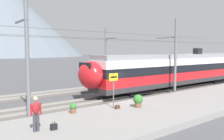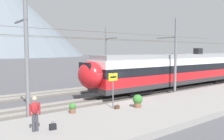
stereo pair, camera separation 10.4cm
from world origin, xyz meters
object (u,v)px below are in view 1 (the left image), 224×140
catenary_mast_west (26,51)px  potted_plant_platform_edge (73,108)px  train_near_platform (177,69)px  handbag_beside_passenger (54,127)px  handbag_near_sign (117,107)px  platform_sign (113,83)px  passenger_walking (36,112)px  catenary_mast_far_side (106,54)px  catenary_mast_mid (174,55)px  potted_plant_by_shelter (138,100)px

catenary_mast_west → potted_plant_platform_edge: bearing=-26.7°
train_near_platform → handbag_beside_passenger: (-16.51, -5.34, -1.70)m
handbag_near_sign → platform_sign: bearing=111.6°
passenger_walking → potted_plant_platform_edge: size_ratio=2.64×
catenary_mast_far_side → platform_sign: catenary_mast_far_side is taller
catenary_mast_far_side → catenary_mast_west: bearing=-143.2°
catenary_mast_far_side → passenger_walking: (-12.95, -12.33, -2.48)m
platform_sign → handbag_near_sign: platform_sign is taller
catenary_mast_far_side → platform_sign: size_ratio=19.10×
catenary_mast_mid → potted_plant_platform_edge: size_ratio=70.31×
train_near_platform → catenary_mast_far_side: 8.60m
platform_sign → potted_plant_platform_edge: (-2.73, 0.53, -1.38)m
passenger_walking → catenary_mast_west: bearing=79.9°
platform_sign → potted_plant_by_shelter: size_ratio=2.66×
catenary_mast_far_side → potted_plant_platform_edge: size_ratio=70.31×
catenary_mast_west → catenary_mast_mid: size_ratio=1.00×
catenary_mast_mid → platform_sign: 8.85m
catenary_mast_west → catenary_mast_mid: catenary_mast_west is taller
catenary_mast_mid → potted_plant_by_shelter: catenary_mast_mid is taller
train_near_platform → catenary_mast_west: bearing=-173.1°
handbag_near_sign → potted_plant_by_shelter: bearing=-21.9°
platform_sign → potted_plant_by_shelter: bearing=-29.4°
handbag_near_sign → potted_plant_by_shelter: 1.51m
potted_plant_platform_edge → catenary_mast_west: bearing=153.3°
catenary_mast_west → catenary_mast_mid: bearing=0.1°
handbag_near_sign → passenger_walking: bearing=-169.7°
train_near_platform → catenary_mast_far_side: bearing=120.6°
platform_sign → passenger_walking: size_ratio=1.39×
passenger_walking → platform_sign: bearing=13.2°
train_near_platform → potted_plant_platform_edge: size_ratio=37.14×
handbag_beside_passenger → train_near_platform: bearing=17.9°
potted_plant_platform_edge → handbag_near_sign: bearing=-15.9°
train_near_platform → handbag_near_sign: size_ratio=67.33×
handbag_beside_passenger → handbag_near_sign: handbag_beside_passenger is taller
handbag_near_sign → catenary_mast_west: bearing=159.0°
catenary_mast_far_side → potted_plant_platform_edge: 14.84m
handbag_beside_passenger → potted_plant_by_shelter: bearing=7.0°
catenary_mast_far_side → catenary_mast_mid: bearing=-82.7°
passenger_walking → potted_plant_by_shelter: (7.10, 0.49, -0.44)m
train_near_platform → platform_sign: size_ratio=10.09×
catenary_mast_far_side → handbag_near_sign: size_ratio=127.48×
potted_plant_by_shelter → passenger_walking: bearing=-176.0°
catenary_mast_far_side → passenger_walking: bearing=-136.4°
catenary_mast_west → handbag_near_sign: (5.21, -2.00, -3.68)m
catenary_mast_west → catenary_mast_far_side: bearing=36.8°
catenary_mast_west → catenary_mast_far_side: catenary_mast_west is taller
passenger_walking → potted_plant_platform_edge: 3.49m
passenger_walking → handbag_near_sign: passenger_walking is taller
platform_sign → handbag_beside_passenger: platform_sign is taller
catenary_mast_mid → catenary_mast_west: bearing=-179.9°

